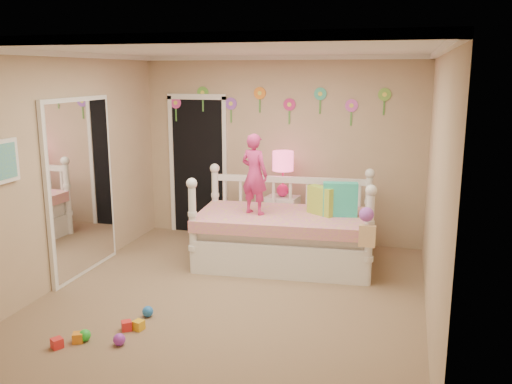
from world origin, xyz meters
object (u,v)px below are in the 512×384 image
(daybed, at_px, (284,219))
(table_lamp, at_px, (283,167))
(nightstand, at_px, (282,221))
(child, at_px, (254,174))

(daybed, bearing_deg, table_lamp, 100.01)
(nightstand, xyz_separation_m, table_lamp, (-0.00, -0.00, 0.77))
(nightstand, bearing_deg, daybed, -68.02)
(nightstand, bearing_deg, child, -94.39)
(table_lamp, bearing_deg, daybed, -75.30)
(daybed, relative_size, nightstand, 3.09)
(child, height_order, table_lamp, child)
(child, relative_size, table_lamp, 1.59)
(daybed, height_order, child, child)
(nightstand, relative_size, table_lamp, 1.13)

